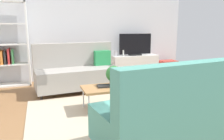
{
  "coord_description": "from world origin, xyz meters",
  "views": [
    {
      "loc": [
        -1.18,
        -3.46,
        1.47
      ],
      "look_at": [
        0.16,
        0.48,
        0.65
      ],
      "focal_mm": 34.96,
      "sensor_mm": 36.0,
      "label": 1
    }
  ],
  "objects_px": {
    "tv": "(135,45)",
    "storage_trunk": "(168,67)",
    "couch_beige": "(78,72)",
    "potted_plant": "(114,75)",
    "coffee_table": "(113,88)",
    "bookshelf": "(3,48)",
    "tv_console": "(135,66)",
    "bottle_0": "(123,53)",
    "table_book_0": "(104,86)",
    "couch_green": "(173,111)",
    "vase_0": "(116,53)"
  },
  "relations": [
    {
      "from": "coffee_table",
      "to": "potted_plant",
      "type": "bearing_deg",
      "value": 57.45
    },
    {
      "from": "storage_trunk",
      "to": "potted_plant",
      "type": "height_order",
      "value": "potted_plant"
    },
    {
      "from": "bookshelf",
      "to": "table_book_0",
      "type": "xyz_separation_m",
      "value": [
        1.89,
        -2.33,
        -0.54
      ]
    },
    {
      "from": "coffee_table",
      "to": "tv",
      "type": "distance_m",
      "value": 2.81
    },
    {
      "from": "vase_0",
      "to": "bottle_0",
      "type": "xyz_separation_m",
      "value": [
        0.19,
        -0.09,
        0.01
      ]
    },
    {
      "from": "couch_beige",
      "to": "bottle_0",
      "type": "distance_m",
      "value": 1.76
    },
    {
      "from": "couch_green",
      "to": "potted_plant",
      "type": "xyz_separation_m",
      "value": [
        -0.26,
        1.48,
        0.18
      ]
    },
    {
      "from": "couch_green",
      "to": "tv_console",
      "type": "bearing_deg",
      "value": 64.89
    },
    {
      "from": "tv",
      "to": "potted_plant",
      "type": "height_order",
      "value": "tv"
    },
    {
      "from": "tv",
      "to": "storage_trunk",
      "type": "xyz_separation_m",
      "value": [
        1.1,
        -0.08,
        -0.73
      ]
    },
    {
      "from": "bookshelf",
      "to": "couch_green",
      "type": "bearing_deg",
      "value": -58.19
    },
    {
      "from": "tv",
      "to": "storage_trunk",
      "type": "distance_m",
      "value": 1.32
    },
    {
      "from": "potted_plant",
      "to": "vase_0",
      "type": "distance_m",
      "value": 2.49
    },
    {
      "from": "couch_beige",
      "to": "couch_green",
      "type": "distance_m",
      "value": 2.93
    },
    {
      "from": "coffee_table",
      "to": "bookshelf",
      "type": "relative_size",
      "value": 0.52
    },
    {
      "from": "couch_beige",
      "to": "bottle_0",
      "type": "height_order",
      "value": "couch_beige"
    },
    {
      "from": "coffee_table",
      "to": "potted_plant",
      "type": "distance_m",
      "value": 0.24
    },
    {
      "from": "vase_0",
      "to": "bottle_0",
      "type": "distance_m",
      "value": 0.21
    },
    {
      "from": "couch_beige",
      "to": "potted_plant",
      "type": "height_order",
      "value": "couch_beige"
    },
    {
      "from": "couch_beige",
      "to": "potted_plant",
      "type": "xyz_separation_m",
      "value": [
        0.43,
        -1.37,
        0.18
      ]
    },
    {
      "from": "tv",
      "to": "table_book_0",
      "type": "distance_m",
      "value": 2.87
    },
    {
      "from": "couch_beige",
      "to": "tv_console",
      "type": "height_order",
      "value": "couch_beige"
    },
    {
      "from": "tv",
      "to": "table_book_0",
      "type": "relative_size",
      "value": 4.17
    },
    {
      "from": "bottle_0",
      "to": "tv_console",
      "type": "bearing_deg",
      "value": 5.86
    },
    {
      "from": "coffee_table",
      "to": "storage_trunk",
      "type": "height_order",
      "value": "storage_trunk"
    },
    {
      "from": "bookshelf",
      "to": "table_book_0",
      "type": "distance_m",
      "value": 3.05
    },
    {
      "from": "coffee_table",
      "to": "tv_console",
      "type": "height_order",
      "value": "tv_console"
    },
    {
      "from": "tv_console",
      "to": "couch_green",
      "type": "bearing_deg",
      "value": -107.76
    },
    {
      "from": "storage_trunk",
      "to": "tv",
      "type": "bearing_deg",
      "value": 175.84
    },
    {
      "from": "couch_green",
      "to": "couch_beige",
      "type": "bearing_deg",
      "value": 96.2
    },
    {
      "from": "couch_beige",
      "to": "coffee_table",
      "type": "height_order",
      "value": "couch_beige"
    },
    {
      "from": "table_book_0",
      "to": "bottle_0",
      "type": "height_order",
      "value": "bottle_0"
    },
    {
      "from": "tv_console",
      "to": "bottle_0",
      "type": "bearing_deg",
      "value": -174.14
    },
    {
      "from": "storage_trunk",
      "to": "table_book_0",
      "type": "distance_m",
      "value": 3.54
    },
    {
      "from": "tv",
      "to": "storage_trunk",
      "type": "height_order",
      "value": "tv"
    },
    {
      "from": "tv",
      "to": "bookshelf",
      "type": "bearing_deg",
      "value": 179.35
    },
    {
      "from": "tv_console",
      "to": "potted_plant",
      "type": "relative_size",
      "value": 3.84
    },
    {
      "from": "tv_console",
      "to": "potted_plant",
      "type": "xyz_separation_m",
      "value": [
        -1.46,
        -2.28,
        0.3
      ]
    },
    {
      "from": "bookshelf",
      "to": "potted_plant",
      "type": "relative_size",
      "value": 5.75
    },
    {
      "from": "couch_beige",
      "to": "vase_0",
      "type": "distance_m",
      "value": 1.65
    },
    {
      "from": "couch_green",
      "to": "bookshelf",
      "type": "height_order",
      "value": "bookshelf"
    },
    {
      "from": "storage_trunk",
      "to": "potted_plant",
      "type": "relative_size",
      "value": 1.42
    },
    {
      "from": "coffee_table",
      "to": "bottle_0",
      "type": "relative_size",
      "value": 6.36
    },
    {
      "from": "coffee_table",
      "to": "bottle_0",
      "type": "xyz_separation_m",
      "value": [
        1.1,
        2.29,
        0.33
      ]
    },
    {
      "from": "coffee_table",
      "to": "tv_console",
      "type": "relative_size",
      "value": 0.79
    },
    {
      "from": "coffee_table",
      "to": "tv",
      "type": "height_order",
      "value": "tv"
    },
    {
      "from": "tv",
      "to": "potted_plant",
      "type": "distance_m",
      "value": 2.71
    },
    {
      "from": "tv",
      "to": "tv_console",
      "type": "bearing_deg",
      "value": 90.0
    },
    {
      "from": "couch_beige",
      "to": "potted_plant",
      "type": "distance_m",
      "value": 1.44
    },
    {
      "from": "couch_beige",
      "to": "tv",
      "type": "distance_m",
      "value": 2.15
    }
  ]
}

